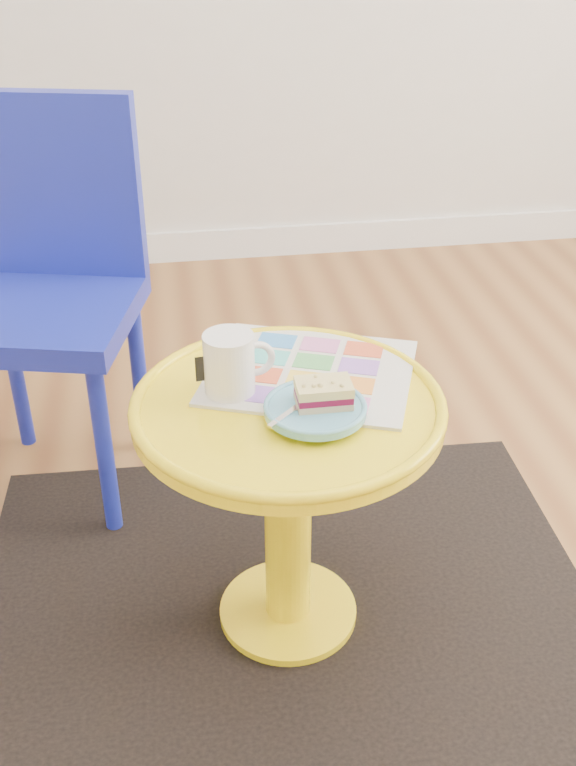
{
  "coord_description": "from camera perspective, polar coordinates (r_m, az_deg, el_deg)",
  "views": [
    {
      "loc": [
        -0.62,
        -1.2,
        1.34
      ],
      "look_at": [
        -0.43,
        0.06,
        0.57
      ],
      "focal_mm": 40.0,
      "sensor_mm": 36.0,
      "label": 1
    }
  ],
  "objects": [
    {
      "name": "rug",
      "position": [
        1.85,
        -0.0,
        -15.18
      ],
      "size": [
        1.34,
        1.15,
        0.01
      ],
      "primitive_type": "cube",
      "rotation": [
        0.0,
        0.0,
        -0.04
      ],
      "color": "black",
      "rests_on": "ground"
    },
    {
      "name": "room_walls",
      "position": [
        2.57,
        -15.92,
        -0.08
      ],
      "size": [
        4.0,
        4.0,
        4.0
      ],
      "color": "silver",
      "rests_on": "ground"
    },
    {
      "name": "cake_slice",
      "position": [
        1.45,
        2.39,
        -0.68
      ],
      "size": [
        0.1,
        0.06,
        0.04
      ],
      "rotation": [
        0.0,
        0.0,
        -0.01
      ],
      "color": "#D3BC8C",
      "rests_on": "plate"
    },
    {
      "name": "fork",
      "position": [
        1.45,
        0.66,
        -1.59
      ],
      "size": [
        0.11,
        0.11,
        0.0
      ],
      "rotation": [
        0.0,
        0.0,
        -0.81
      ],
      "color": "silver",
      "rests_on": "plate"
    },
    {
      "name": "chair",
      "position": [
        2.05,
        -15.75,
        6.78
      ],
      "size": [
        0.5,
        0.5,
        0.93
      ],
      "rotation": [
        0.0,
        0.0,
        -0.24
      ],
      "color": "#1925A6",
      "rests_on": "ground"
    },
    {
      "name": "plate",
      "position": [
        1.46,
        1.83,
        -1.78
      ],
      "size": [
        0.18,
        0.18,
        0.02
      ],
      "color": "#5DA7C5",
      "rests_on": "newspaper"
    },
    {
      "name": "mug",
      "position": [
        1.51,
        -3.85,
        1.34
      ],
      "size": [
        0.13,
        0.09,
        0.12
      ],
      "rotation": [
        0.0,
        0.0,
        0.11
      ],
      "color": "white",
      "rests_on": "side_table"
    },
    {
      "name": "side_table",
      "position": [
        1.6,
        -0.0,
        -5.81
      ],
      "size": [
        0.56,
        0.56,
        0.53
      ],
      "color": "yellow",
      "rests_on": "ground"
    },
    {
      "name": "newspaper",
      "position": [
        1.59,
        1.49,
        0.73
      ],
      "size": [
        0.46,
        0.43,
        0.01
      ],
      "primitive_type": "cube",
      "rotation": [
        0.0,
        0.0,
        -0.37
      ],
      "color": "silver",
      "rests_on": "side_table"
    },
    {
      "name": "floor",
      "position": [
        1.9,
        13.59,
        -14.78
      ],
      "size": [
        4.0,
        4.0,
        0.0
      ],
      "primitive_type": "plane",
      "color": "brown",
      "rests_on": "ground"
    }
  ]
}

